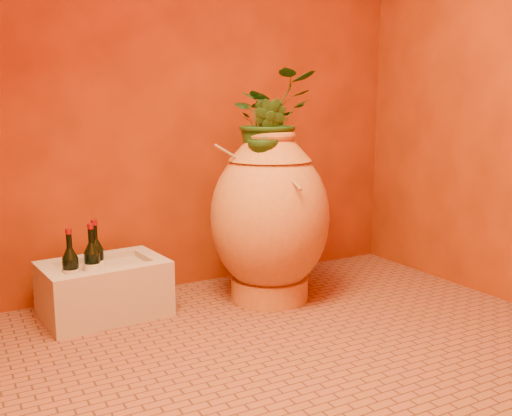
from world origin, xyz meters
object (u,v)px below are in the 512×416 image
wine_bottle_b (71,272)px  wine_bottle_c (96,263)px  wine_bottle_a (92,266)px  wall_tap (276,123)px  amphora (270,217)px  stone_basin (104,290)px

wine_bottle_b → wine_bottle_c: bearing=29.2°
wine_bottle_a → wine_bottle_b: (-0.11, -0.04, -0.00)m
wine_bottle_a → wall_tap: 1.30m
wine_bottle_a → wine_bottle_c: (0.02, 0.03, 0.00)m
amphora → wine_bottle_b: bearing=173.3°
stone_basin → wine_bottle_c: (-0.03, 0.01, 0.13)m
wine_bottle_c → wall_tap: (1.09, 0.18, 0.63)m
wine_bottle_b → wine_bottle_c: (0.13, 0.07, 0.01)m
amphora → wine_bottle_c: (-0.84, 0.19, -0.17)m
wine_bottle_b → stone_basin: bearing=20.2°
wine_bottle_a → wine_bottle_c: 0.04m
wine_bottle_b → amphora: bearing=-6.7°
stone_basin → wine_bottle_b: wine_bottle_b is taller
amphora → wall_tap: size_ratio=5.76×
wine_bottle_c → stone_basin: bearing=-26.6°
stone_basin → wine_bottle_c: size_ratio=1.84×
amphora → wine_bottle_c: bearing=167.5°
stone_basin → amphora: bearing=-11.9°
wall_tap → wine_bottle_b: bearing=-168.4°
wine_bottle_b → wall_tap: size_ratio=2.04×
amphora → wine_bottle_c: 0.88m
stone_basin → wall_tap: wall_tap is taller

